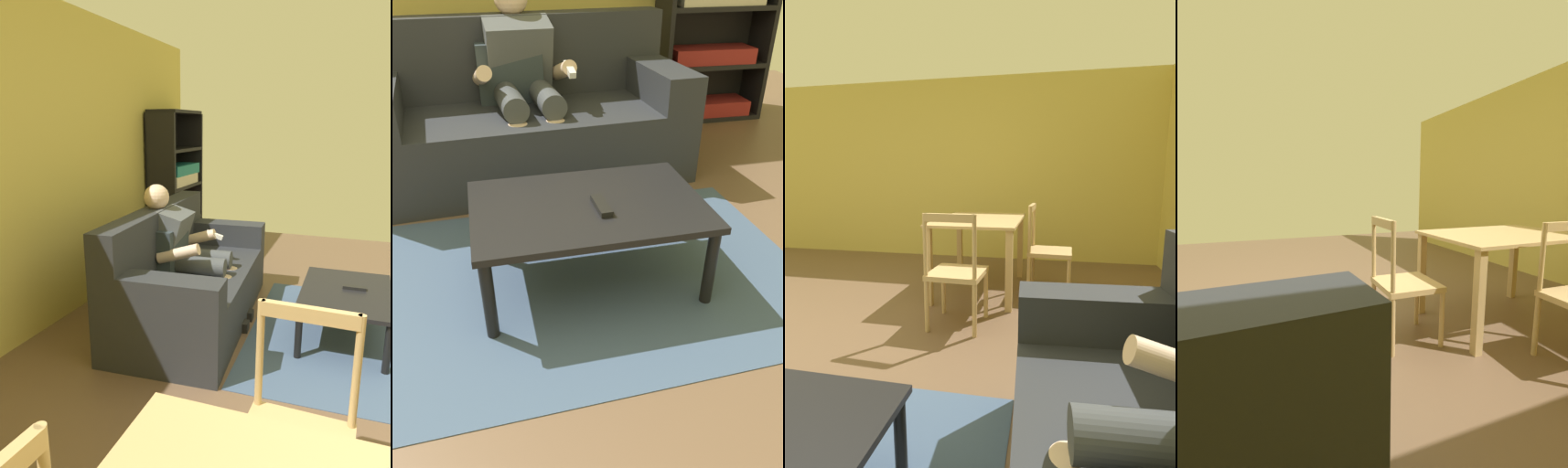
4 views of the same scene
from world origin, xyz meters
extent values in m
plane|color=brown|center=(0.00, 0.00, 0.00)|extent=(8.50, 8.50, 0.00)
cube|color=#D2BE5D|center=(-3.25, 0.00, 1.28)|extent=(0.12, 6.08, 2.56)
cube|color=#282B30|center=(0.10, 1.85, 0.55)|extent=(0.30, 0.89, 0.22)
cylinder|color=#3D4145|center=(0.84, 1.84, 0.51)|extent=(0.18, 0.45, 0.15)
cylinder|color=black|center=(0.60, 1.00, 0.18)|extent=(0.05, 0.05, 0.35)
cube|color=tan|center=(-1.74, 0.84, 0.75)|extent=(1.19, 0.84, 0.02)
cube|color=tan|center=(-2.29, 0.46, 0.37)|extent=(0.06, 0.06, 0.74)
cube|color=tan|center=(-1.19, 0.46, 0.37)|extent=(0.06, 0.06, 0.74)
cube|color=tan|center=(-2.29, 1.21, 0.37)|extent=(0.06, 0.06, 0.74)
cube|color=tan|center=(-1.19, 1.21, 0.37)|extent=(0.06, 0.06, 0.74)
cube|color=tan|center=(-1.74, 1.56, 0.44)|extent=(0.44, 0.44, 0.04)
cylinder|color=tan|center=(-1.54, 1.74, 0.22)|extent=(0.04, 0.04, 0.44)
cylinder|color=tan|center=(-1.92, 1.76, 0.22)|extent=(0.04, 0.04, 0.44)
cylinder|color=tan|center=(-1.56, 1.36, 0.22)|extent=(0.04, 0.04, 0.44)
cylinder|color=tan|center=(-1.94, 1.38, 0.22)|extent=(0.04, 0.04, 0.44)
cylinder|color=tan|center=(-1.56, 1.36, 0.68)|extent=(0.03, 0.03, 0.47)
cylinder|color=tan|center=(-1.94, 1.38, 0.68)|extent=(0.03, 0.03, 0.47)
cube|color=tan|center=(-1.75, 1.37, 0.89)|extent=(0.38, 0.06, 0.06)
cube|color=tan|center=(-0.84, 0.84, 0.43)|extent=(0.43, 0.43, 0.04)
cylinder|color=tan|center=(-1.03, 1.03, 0.22)|extent=(0.04, 0.04, 0.43)
cylinder|color=tan|center=(-1.04, 0.65, 0.22)|extent=(0.04, 0.04, 0.43)
cylinder|color=tan|center=(-0.65, 1.02, 0.22)|extent=(0.04, 0.04, 0.43)
cylinder|color=tan|center=(-0.66, 0.64, 0.22)|extent=(0.04, 0.04, 0.43)
cylinder|color=tan|center=(-0.65, 1.02, 0.68)|extent=(0.03, 0.03, 0.50)
cylinder|color=tan|center=(-0.66, 0.64, 0.68)|extent=(0.03, 0.03, 0.50)
cube|color=tan|center=(-0.65, 0.83, 0.90)|extent=(0.05, 0.38, 0.06)
camera|label=1|loc=(-2.26, 0.70, 1.61)|focal=33.28mm
camera|label=2|loc=(0.64, -1.00, 1.32)|focal=36.09mm
camera|label=3|loc=(1.71, 1.55, 1.19)|focal=26.28mm
camera|label=4|loc=(0.14, 2.69, 1.13)|focal=22.39mm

